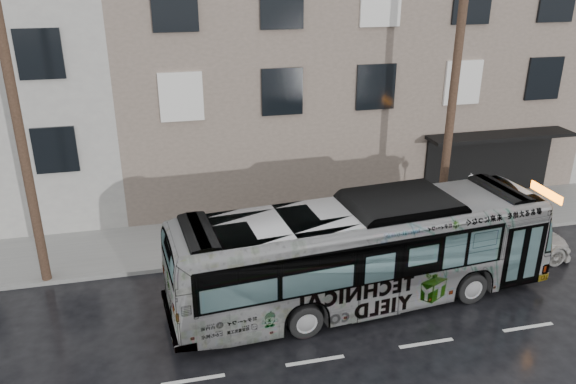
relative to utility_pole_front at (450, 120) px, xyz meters
name	(u,v)px	position (x,y,z in m)	size (l,w,h in m)	color
ground	(293,308)	(-6.50, -3.30, -4.65)	(120.00, 120.00, 0.00)	black
sidewalk	(262,235)	(-6.50, 1.60, -4.58)	(90.00, 3.60, 0.15)	gray
building_taupe	(330,56)	(-1.50, 9.40, 0.85)	(20.00, 12.00, 11.00)	gray
utility_pole_front	(450,120)	(0.00, 0.00, 0.00)	(0.30, 0.30, 9.00)	#4F3727
utility_pole_rear	(22,148)	(-14.00, 0.00, 0.00)	(0.30, 0.30, 9.00)	#4F3727
sign_post	(467,203)	(1.10, 0.00, -3.30)	(0.06, 0.06, 2.40)	slate
bus	(363,252)	(-4.32, -3.28, -2.99)	(2.78, 11.89, 3.31)	#B2B2B2
white_sedan	(505,242)	(1.48, -2.05, -3.96)	(1.93, 4.74, 1.38)	#B4B1AB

